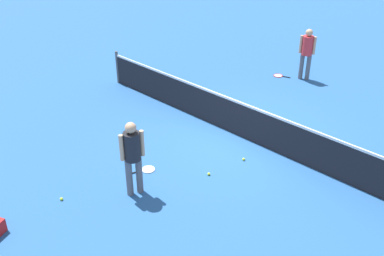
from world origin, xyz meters
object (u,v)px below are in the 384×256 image
Objects in this scene: player_far_side at (307,50)px; tennis_ball_midcourt at (209,174)px; tennis_racket_near_player at (147,170)px; player_near_side at (132,153)px; tennis_ball_by_net at (244,159)px; tennis_racket_far_player at (279,76)px; tennis_ball_near_player at (61,199)px.

tennis_ball_midcourt is at bearing -77.25° from player_far_side.
player_far_side reaches higher than tennis_racket_near_player.
player_near_side is 25.76× the size of tennis_ball_by_net.
tennis_racket_far_player is (-0.73, -0.36, -1.00)m from player_far_side.
player_near_side and player_far_side have the same top height.
player_near_side is at bearing -114.16° from tennis_ball_midcourt.
player_near_side is 2.81× the size of tennis_racket_near_player.
tennis_ball_by_net is (1.35, 1.86, 0.02)m from tennis_racket_near_player.
tennis_ball_near_player and tennis_ball_midcourt have the same top height.
tennis_ball_by_net reaches higher than tennis_racket_near_player.
player_far_side reaches higher than tennis_ball_by_net.
tennis_ball_near_player is (0.54, -8.76, 0.02)m from tennis_racket_far_player.
tennis_ball_near_player is at bearing -115.35° from tennis_ball_by_net.
tennis_ball_near_player reaches higher than tennis_racket_far_player.
tennis_ball_by_net is at bearing 70.94° from player_near_side.
player_near_side is 1.00× the size of player_far_side.
tennis_ball_by_net and tennis_ball_midcourt have the same top height.
tennis_racket_near_player is 9.15× the size of tennis_ball_near_player.
player_near_side is 25.76× the size of tennis_ball_midcourt.
tennis_ball_midcourt is (-0.19, -1.02, 0.00)m from tennis_ball_by_net.
player_far_side is at bearing 26.40° from tennis_racket_far_player.
player_near_side reaches higher than tennis_ball_midcourt.
tennis_ball_midcourt is at bearing 35.65° from tennis_racket_near_player.
player_far_side reaches higher than tennis_ball_midcourt.
tennis_racket_near_player is at bearing 122.21° from player_near_side.
tennis_racket_far_player is 8.77m from tennis_ball_near_player.
player_far_side is at bearing 102.75° from tennis_ball_midcourt.
tennis_racket_near_player is 1.43m from tennis_ball_midcourt.
tennis_ball_midcourt is at bearing 59.95° from tennis_ball_near_player.
tennis_ball_near_player is 3.22m from tennis_ball_midcourt.
tennis_ball_midcourt is at bearing 65.84° from player_near_side.
player_near_side is at bearing -79.04° from tennis_racket_far_player.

